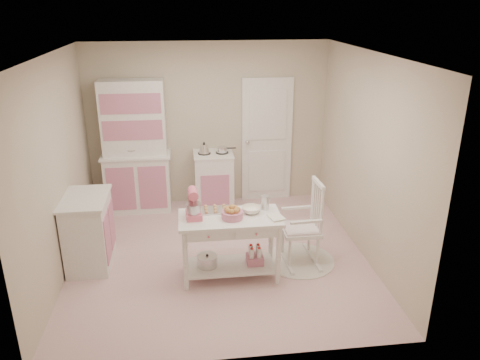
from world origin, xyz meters
name	(u,v)px	position (x,y,z in m)	size (l,w,h in m)	color
room_shell	(217,136)	(0.00, 0.00, 1.65)	(3.84, 3.84, 2.62)	#C87D81
door	(267,140)	(0.95, 1.87, 1.02)	(0.82, 0.05, 2.04)	white
hutch	(135,147)	(-1.15, 1.66, 1.04)	(1.06, 0.50, 2.08)	white
stove	(214,180)	(0.05, 1.61, 0.46)	(0.62, 0.57, 0.92)	white
base_cabinet	(89,231)	(-1.63, 0.03, 0.46)	(0.54, 0.84, 0.92)	white
lace_rug	(299,260)	(1.02, -0.24, 0.01)	(0.92, 0.92, 0.01)	white
rocking_chair	(301,223)	(1.02, -0.24, 0.55)	(0.48, 0.72, 1.10)	white
work_table	(230,247)	(0.10, -0.48, 0.40)	(1.20, 0.60, 0.80)	white
stand_mixer	(193,204)	(-0.32, -0.46, 0.97)	(0.20, 0.28, 0.34)	#ED6482
cookie_tray	(216,210)	(-0.05, -0.30, 0.81)	(0.34, 0.24, 0.02)	silver
bread_basket	(232,215)	(0.12, -0.53, 0.85)	(0.25, 0.25, 0.09)	#C97494
mixing_bowl	(251,210)	(0.36, -0.40, 0.84)	(0.23, 0.23, 0.07)	white
metal_pitcher	(265,203)	(0.54, -0.32, 0.89)	(0.10, 0.10, 0.17)	silver
recipe_book	(270,218)	(0.55, -0.60, 0.81)	(0.16, 0.21, 0.02)	white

